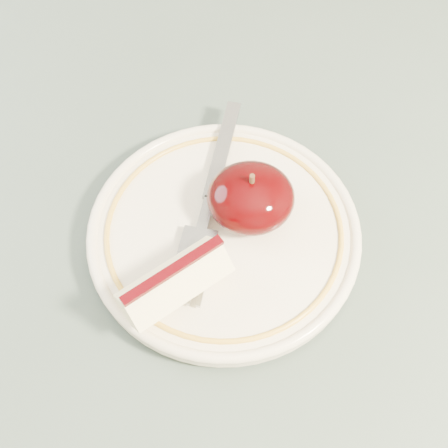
{
  "coord_description": "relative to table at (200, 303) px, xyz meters",
  "views": [
    {
      "loc": [
        0.0,
        -0.24,
        1.19
      ],
      "look_at": [
        0.02,
        0.01,
        0.78
      ],
      "focal_mm": 50.0,
      "sensor_mm": 36.0,
      "label": 1
    }
  ],
  "objects": [
    {
      "name": "apple_wedge",
      "position": [
        -0.02,
        -0.04,
        0.12
      ],
      "size": [
        0.09,
        0.07,
        0.04
      ],
      "rotation": [
        0.0,
        0.0,
        0.55
      ],
      "color": "#FDF2BA",
      "rests_on": "plate"
    },
    {
      "name": "plate",
      "position": [
        0.02,
        0.01,
        0.1
      ],
      "size": [
        0.22,
        0.22,
        0.02
      ],
      "color": "beige",
      "rests_on": "table"
    },
    {
      "name": "table",
      "position": [
        0.0,
        0.0,
        0.0
      ],
      "size": [
        0.9,
        0.9,
        0.75
      ],
      "color": "brown",
      "rests_on": "ground"
    },
    {
      "name": "fork",
      "position": [
        0.01,
        0.04,
        0.11
      ],
      "size": [
        0.08,
        0.19,
        0.0
      ],
      "rotation": [
        0.0,
        0.0,
        1.28
      ],
      "color": "gray",
      "rests_on": "plate"
    },
    {
      "name": "apple_half",
      "position": [
        0.05,
        0.03,
        0.13
      ],
      "size": [
        0.07,
        0.07,
        0.05
      ],
      "color": "black",
      "rests_on": "plate"
    }
  ]
}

